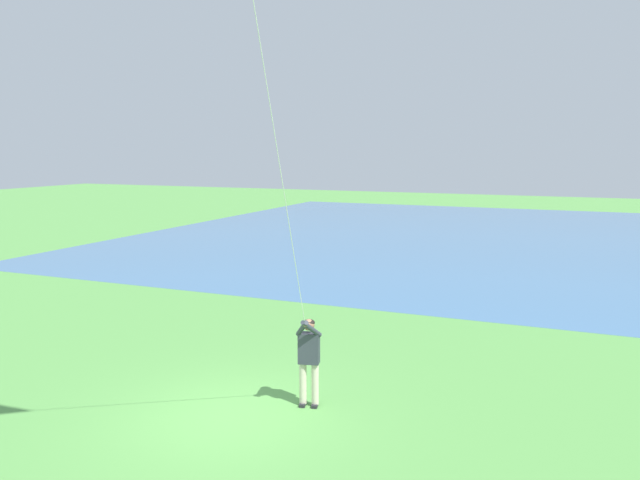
# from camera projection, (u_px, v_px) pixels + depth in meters

# --- Properties ---
(ground_plane) EXTENTS (120.00, 120.00, 0.00)m
(ground_plane) POSITION_uv_depth(u_px,v_px,m) (232.00, 417.00, 11.62)
(ground_plane) COLOR #569947
(lake_water) EXTENTS (36.00, 44.00, 0.01)m
(lake_water) POSITION_uv_depth(u_px,v_px,m) (545.00, 240.00, 34.19)
(lake_water) COLOR teal
(lake_water) RESTS_ON ground
(person_kite_flyer) EXTENTS (0.63, 0.51, 1.83)m
(person_kite_flyer) POSITION_uv_depth(u_px,v_px,m) (309.00, 354.00, 11.97)
(person_kite_flyer) COLOR #232328
(person_kite_flyer) RESTS_ON ground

